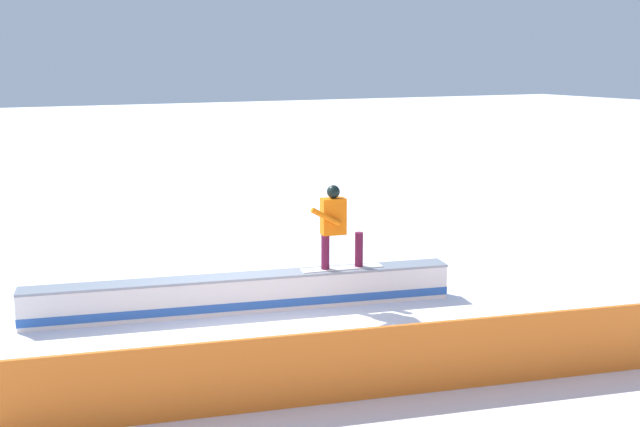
# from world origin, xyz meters

# --- Properties ---
(ground_plane) EXTENTS (120.00, 120.00, 0.00)m
(ground_plane) POSITION_xyz_m (0.00, 0.00, 0.00)
(ground_plane) COLOR white
(grind_box) EXTENTS (7.02, 1.90, 0.61)m
(grind_box) POSITION_xyz_m (0.00, 0.00, 0.28)
(grind_box) COLOR white
(grind_box) RESTS_ON ground_plane
(snowboarder) EXTENTS (1.44, 0.50, 1.44)m
(snowboarder) POSITION_xyz_m (-1.54, 0.32, 1.39)
(snowboarder) COLOR silver
(snowboarder) RESTS_ON grind_box
(safety_fence) EXTENTS (8.78, 1.88, 0.91)m
(safety_fence) POSITION_xyz_m (0.00, 3.89, 0.46)
(safety_fence) COLOR orange
(safety_fence) RESTS_ON ground_plane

